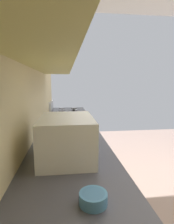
{
  "coord_description": "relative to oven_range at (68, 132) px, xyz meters",
  "views": [
    {
      "loc": [
        -1.74,
        1.26,
        1.4
      ],
      "look_at": [
        -0.39,
        1.1,
        1.18
      ],
      "focal_mm": 28.25,
      "sensor_mm": 36.0,
      "label": 1
    }
  ],
  "objects": [
    {
      "name": "counter_run",
      "position": [
        -1.97,
        0.02,
        -0.01
      ],
      "size": [
        3.35,
        0.67,
        0.88
      ],
      "color": "#DDC76B",
      "rests_on": "ground_plane"
    },
    {
      "name": "oven_range",
      "position": [
        0.0,
        0.0,
        0.0
      ],
      "size": [
        0.6,
        0.69,
        1.06
      ],
      "color": "#B7BABF",
      "rests_on": "ground_plane"
    },
    {
      "name": "microwave",
      "position": [
        -2.19,
        0.03,
        0.57
      ],
      "size": [
        0.5,
        0.37,
        0.29
      ],
      "color": "white",
      "rests_on": "counter_run"
    },
    {
      "name": "upper_cabinets",
      "position": [
        -1.97,
        0.16,
        1.44
      ],
      "size": [
        2.61,
        0.36,
        0.71
      ],
      "color": "#D6C96B"
    },
    {
      "name": "kettle",
      "position": [
        -0.92,
        -0.07,
        0.49
      ],
      "size": [
        0.2,
        0.15,
        0.15
      ],
      "color": "black",
      "rests_on": "counter_run"
    },
    {
      "name": "wall_back",
      "position": [
        -1.65,
        0.4,
        0.95
      ],
      "size": [
        4.11,
        0.12,
        2.81
      ],
      "primitive_type": "cube",
      "color": "beige",
      "rests_on": "ground_plane"
    },
    {
      "name": "bowl",
      "position": [
        -2.71,
        -0.07,
        0.45
      ],
      "size": [
        0.12,
        0.12,
        0.05
      ],
      "color": "#4C8CBF",
      "rests_on": "counter_run"
    }
  ]
}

